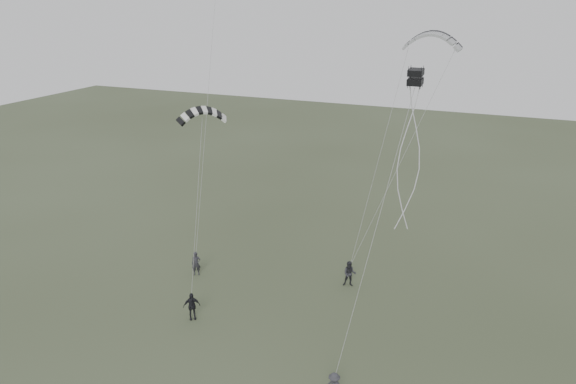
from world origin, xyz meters
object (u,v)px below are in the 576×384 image
at_px(flyer_center, 192,306).
at_px(kite_striped, 202,110).
at_px(flyer_left, 196,264).
at_px(flyer_right, 350,274).
at_px(kite_pale_large, 433,34).
at_px(kite_box, 416,77).

bearing_deg(flyer_center, kite_striped, 57.75).
bearing_deg(kite_striped, flyer_left, 94.58).
height_order(flyer_left, flyer_right, flyer_right).
relative_size(kite_pale_large, kite_box, 5.00).
xyz_separation_m(flyer_center, kite_box, (11.64, 2.44, 13.66)).
bearing_deg(kite_box, flyer_right, 130.92).
bearing_deg(kite_pale_large, kite_box, -81.20).
bearing_deg(kite_pale_large, flyer_center, -126.50).
height_order(kite_pale_large, kite_striped, kite_pale_large).
relative_size(flyer_left, flyer_right, 0.96).
relative_size(flyer_center, kite_box, 2.32).
xyz_separation_m(kite_striped, kite_box, (11.93, -0.33, 2.54)).
relative_size(kite_striped, kite_box, 3.77).
xyz_separation_m(flyer_left, kite_striped, (2.38, -2.12, 11.14)).
bearing_deg(flyer_right, kite_box, -64.25).
relative_size(flyer_left, flyer_center, 0.98).
height_order(flyer_center, kite_pale_large, kite_pale_large).
bearing_deg(kite_box, flyer_left, 171.14).
bearing_deg(kite_pale_large, kite_striped, -134.30).
height_order(flyer_right, kite_pale_large, kite_pale_large).
relative_size(flyer_left, kite_striped, 0.60).
xyz_separation_m(flyer_right, kite_box, (4.19, -4.98, 13.64)).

